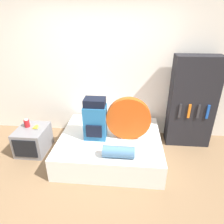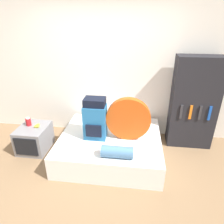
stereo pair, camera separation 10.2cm
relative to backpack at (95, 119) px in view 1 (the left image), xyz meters
The scene contains 10 objects.
ground_plane 1.03m from the backpack, 89.94° to the right, with size 16.00×16.00×0.00m, color #846647.
wall_back 1.08m from the backpack, 89.95° to the left, with size 8.00×0.05×2.60m.
bed 0.58m from the backpack, 15.13° to the left, with size 1.70×1.50×0.39m.
backpack is the anchor object (origin of this frame).
tent_bag 0.54m from the backpack, ahead, with size 0.71×0.12×0.71m.
sleeping_roll 0.69m from the backpack, 49.74° to the right, with size 0.46×0.17×0.17m.
television 1.26m from the backpack, behind, with size 0.50×0.60×0.45m.
canister 1.27m from the backpack, behind, with size 0.09×0.09×0.15m.
banana_bunch 1.11m from the backpack, behind, with size 0.11×0.14×0.04m.
bookshelf 1.78m from the backpack, 20.38° to the left, with size 0.78×0.37×1.66m.
Camera 1 is at (0.54, -2.09, 2.21)m, focal length 32.00 mm.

